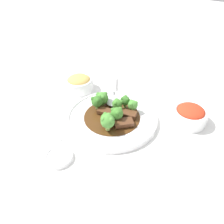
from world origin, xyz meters
TOP-DOWN VIEW (x-y plane):
  - ground_plane at (0.00, 0.00)m, footprint 4.00×4.00m
  - main_plate at (0.00, 0.00)m, footprint 0.30×0.30m
  - beef_strip_0 at (0.00, -0.03)m, footprint 0.04×0.05m
  - beef_strip_1 at (-0.03, 0.04)m, footprint 0.04×0.06m
  - beef_strip_2 at (0.02, 0.05)m, footprint 0.07×0.07m
  - broccoli_floret_0 at (0.05, 0.01)m, footprint 0.04×0.04m
  - broccoli_floret_1 at (0.01, 0.03)m, footprint 0.04×0.04m
  - broccoli_floret_2 at (-0.06, 0.01)m, footprint 0.03×0.03m
  - broccoli_floret_3 at (-0.03, 0.00)m, footprint 0.03×0.03m
  - broccoli_floret_4 at (-0.01, -0.06)m, footprint 0.04×0.04m
  - broccoli_floret_5 at (0.06, 0.02)m, footprint 0.04×0.04m
  - broccoli_floret_6 at (-0.06, 0.05)m, footprint 0.03×0.03m
  - broccoli_floret_7 at (-0.03, -0.06)m, footprint 0.04×0.04m
  - serving_spoon at (-0.08, -0.05)m, footprint 0.21×0.14m
  - side_bowl_kimchi at (-0.12, 0.22)m, footprint 0.11×0.11m
  - side_bowl_appetizer at (-0.09, -0.21)m, footprint 0.11×0.11m
  - sauce_dish at (0.22, -0.04)m, footprint 0.08×0.08m
  - paper_napkin at (0.19, -0.13)m, footprint 0.11×0.11m

SIDE VIEW (x-z plane):
  - ground_plane at x=0.00m, z-range 0.00..0.00m
  - paper_napkin at x=0.19m, z-range 0.00..0.01m
  - sauce_dish at x=0.22m, z-range 0.00..0.01m
  - main_plate at x=0.00m, z-range 0.00..0.02m
  - beef_strip_0 at x=0.00m, z-range 0.02..0.03m
  - serving_spoon at x=-0.08m, z-range 0.02..0.03m
  - beef_strip_2 at x=0.02m, z-range 0.02..0.03m
  - beef_strip_1 at x=-0.03m, z-range 0.02..0.03m
  - side_bowl_appetizer at x=-0.09m, z-range 0.00..0.06m
  - side_bowl_kimchi at x=-0.12m, z-range 0.00..0.06m
  - broccoli_floret_0 at x=0.05m, z-range 0.02..0.06m
  - broccoli_floret_6 at x=-0.06m, z-range 0.02..0.07m
  - broccoli_floret_7 at x=-0.03m, z-range 0.02..0.07m
  - broccoli_floret_3 at x=-0.03m, z-range 0.02..0.07m
  - broccoli_floret_2 at x=-0.06m, z-range 0.03..0.07m
  - broccoli_floret_1 at x=0.01m, z-range 0.02..0.07m
  - broccoli_floret_4 at x=-0.01m, z-range 0.02..0.07m
  - broccoli_floret_5 at x=0.06m, z-range 0.03..0.08m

